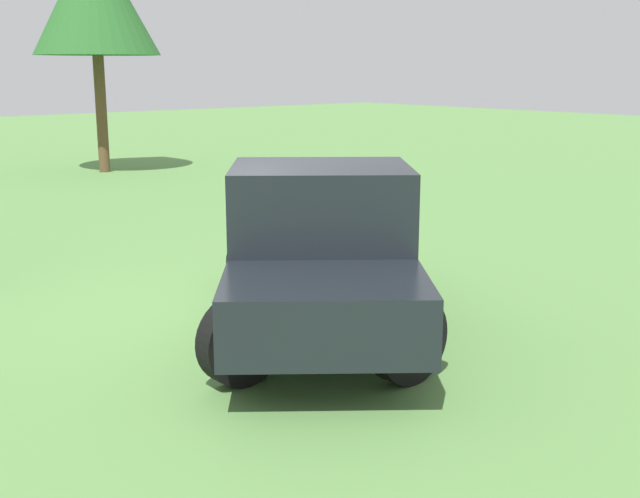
# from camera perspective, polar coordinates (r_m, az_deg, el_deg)

# --- Properties ---
(ground_plane) EXTENTS (80.00, 80.00, 0.00)m
(ground_plane) POSITION_cam_1_polar(r_m,az_deg,el_deg) (9.16, -6.05, -5.01)
(ground_plane) COLOR #5B8C47
(pickup_truck) EXTENTS (4.42, 4.88, 1.84)m
(pickup_truck) POSITION_cam_1_polar(r_m,az_deg,el_deg) (8.41, 0.02, 0.19)
(pickup_truck) COLOR black
(pickup_truck) RESTS_ON ground_plane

